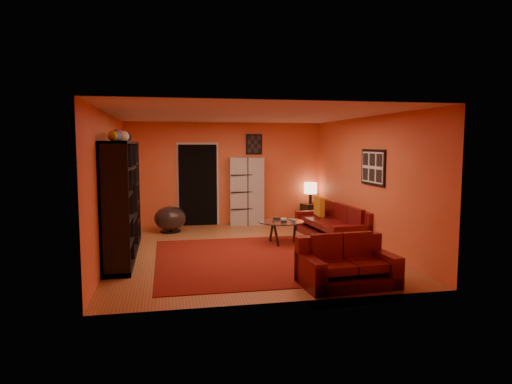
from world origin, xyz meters
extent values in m
plane|color=brown|center=(0.00, 0.00, 0.00)|extent=(6.00, 6.00, 0.00)
plane|color=white|center=(0.00, 0.00, 2.60)|extent=(6.00, 6.00, 0.00)
plane|color=#E45B32|center=(0.00, 3.00, 1.30)|extent=(6.00, 0.00, 6.00)
plane|color=#E45B32|center=(0.00, -3.00, 1.30)|extent=(6.00, 0.00, 6.00)
plane|color=#E45B32|center=(-2.50, 0.00, 1.30)|extent=(0.00, 6.00, 6.00)
plane|color=#E45B32|center=(2.50, 0.00, 1.30)|extent=(0.00, 6.00, 6.00)
cube|color=#590F0A|center=(0.10, -0.70, 0.01)|extent=(3.60, 3.60, 0.01)
cube|color=black|center=(-0.70, 2.96, 1.02)|extent=(0.95, 0.10, 2.04)
cube|color=black|center=(2.48, -0.30, 1.60)|extent=(0.03, 1.00, 0.70)
cube|color=black|center=(0.75, 2.98, 2.05)|extent=(0.42, 0.03, 0.52)
cube|color=black|center=(-2.27, 0.00, 1.05)|extent=(0.45, 3.00, 2.10)
imported|color=black|center=(-2.23, 0.08, 0.99)|extent=(0.95, 0.13, 0.55)
cube|color=#4D0A0C|center=(2.05, 0.75, 0.16)|extent=(1.05, 2.29, 0.32)
cube|color=#4D0A0C|center=(2.42, 0.77, 0.42)|extent=(0.31, 2.25, 0.85)
cube|color=#4D0A0C|center=(2.11, -0.28, 0.31)|extent=(0.93, 0.23, 0.62)
cube|color=#4D0A0C|center=(1.99, 1.78, 0.31)|extent=(0.93, 0.23, 0.62)
cube|color=#4D0A0C|center=(2.05, 0.12, 0.47)|extent=(0.73, 0.65, 0.12)
cube|color=#4D0A0C|center=(2.01, 0.75, 0.47)|extent=(0.73, 0.65, 0.12)
cube|color=#4D0A0C|center=(1.97, 1.38, 0.47)|extent=(0.73, 0.65, 0.12)
cube|color=#4D0A0C|center=(1.07, -2.50, 0.16)|extent=(1.41, 0.90, 0.32)
cube|color=#4D0A0C|center=(1.05, -2.18, 0.42)|extent=(1.36, 0.27, 0.85)
cube|color=#4D0A0C|center=(1.66, -2.46, 0.31)|extent=(0.24, 0.82, 0.62)
cube|color=#4D0A0C|center=(0.49, -2.54, 0.31)|extent=(0.24, 0.82, 0.62)
cube|color=#4D0A0C|center=(1.32, -2.52, 0.47)|extent=(0.52, 0.62, 0.12)
cube|color=#4D0A0C|center=(0.83, -2.56, 0.47)|extent=(0.52, 0.62, 0.12)
cube|color=orange|center=(1.95, 1.31, 0.63)|extent=(0.12, 0.42, 0.42)
cylinder|color=silver|center=(0.81, 0.40, 0.47)|extent=(0.93, 0.93, 0.02)
cylinder|color=black|center=(1.10, 0.39, 0.23)|extent=(0.05, 0.05, 0.45)
cylinder|color=black|center=(0.68, 0.66, 0.23)|extent=(0.05, 0.05, 0.45)
cylinder|color=black|center=(0.66, 0.16, 0.23)|extent=(0.05, 0.05, 0.45)
cube|color=#B1ABA3|center=(0.52, 2.80, 0.86)|extent=(0.89, 0.45, 1.71)
cylinder|color=black|center=(-1.41, 2.14, 0.02)|extent=(0.44, 0.44, 0.03)
cylinder|color=black|center=(-1.41, 2.14, 0.10)|extent=(0.06, 0.06, 0.15)
ellipsoid|color=#3B3434|center=(-1.41, 2.14, 0.33)|extent=(0.74, 0.74, 0.56)
cube|color=black|center=(2.21, 2.75, 0.25)|extent=(0.49, 0.49, 0.50)
cylinder|color=black|center=(2.21, 2.75, 0.63)|extent=(0.08, 0.08, 0.27)
cylinder|color=#FFC58C|center=(2.21, 2.75, 0.91)|extent=(0.33, 0.33, 0.29)
camera|label=1|loc=(-1.49, -8.57, 2.05)|focal=32.00mm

